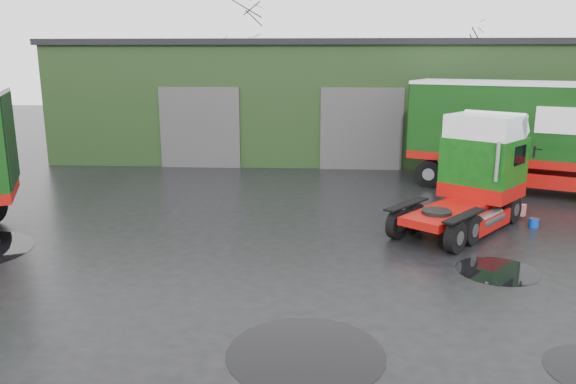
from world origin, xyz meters
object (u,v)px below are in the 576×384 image
(tree_back_a, at_px, (244,66))
(warehouse, at_px, (356,97))
(wash_bucket, at_px, (534,223))
(hero_tractor, at_px, (461,175))
(tree_back_b, at_px, (456,80))

(tree_back_a, bearing_deg, warehouse, -51.34)
(warehouse, height_order, wash_bucket, warehouse)
(warehouse, xyz_separation_m, hero_tractor, (2.50, -16.00, -1.34))
(tree_back_b, bearing_deg, tree_back_a, 180.00)
(warehouse, xyz_separation_m, tree_back_b, (8.00, 10.00, 0.59))
(warehouse, distance_m, tree_back_a, 12.90)
(hero_tractor, distance_m, wash_bucket, 3.13)
(wash_bucket, bearing_deg, tree_back_b, 83.49)
(warehouse, bearing_deg, wash_bucket, -71.81)
(tree_back_b, bearing_deg, warehouse, -128.66)
(hero_tractor, height_order, tree_back_a, tree_back_a)
(warehouse, relative_size, hero_tractor, 5.53)
(tree_back_a, distance_m, tree_back_b, 16.03)
(warehouse, bearing_deg, tree_back_b, 51.34)
(wash_bucket, bearing_deg, hero_tractor, -168.88)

